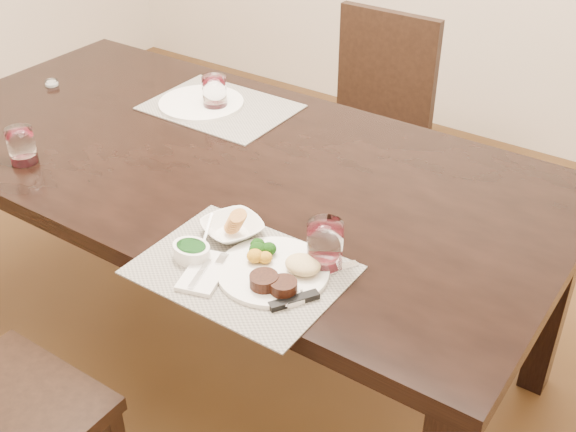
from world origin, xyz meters
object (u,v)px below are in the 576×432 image
Objects in this scene: chair_far at (371,117)px; wine_glass_near at (325,247)px; far_plate at (201,103)px; dinner_plate at (277,270)px; steak_knife at (302,293)px; cracker_bowl at (233,228)px.

chair_far is 7.99× the size of wine_glass_near.
dinner_plate is at bearing -39.56° from far_plate.
far_plate is (-0.79, 0.51, -0.04)m from wine_glass_near.
cracker_bowl is (-0.27, 0.10, 0.01)m from steak_knife.
chair_far is at bearing 84.56° from dinner_plate.
far_plate is at bearing -110.47° from chair_far.
chair_far reaches higher than steak_knife.
chair_far is 0.79m from far_plate.
wine_glass_near is at bearing -66.36° from chair_far.
dinner_plate reaches higher than far_plate.
cracker_bowl is 0.25m from wine_glass_near.
cracker_bowl is 0.76m from far_plate.
steak_knife is 1.02m from far_plate.
wine_glass_near is 0.94m from far_plate.
cracker_bowl is at bearing -77.10° from chair_far.
wine_glass_near is (0.53, -1.21, 0.30)m from chair_far.
dinner_plate is 0.09m from steak_knife.
steak_knife reaches higher than far_plate.
steak_knife is at bearing -41.80° from dinner_plate.
wine_glass_near reaches higher than steak_knife.
dinner_plate is 0.91× the size of far_plate.
chair_far is 1.41m from dinner_plate.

